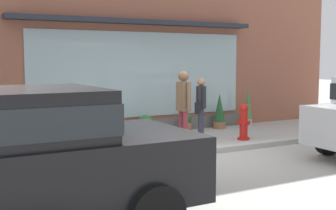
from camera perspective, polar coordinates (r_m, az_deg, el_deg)
ground_plane at (r=10.02m, az=3.64°, el=-5.95°), size 60.00×60.00×0.00m
curb_strip at (r=9.85m, az=4.27°, el=-5.82°), size 14.00×0.24×0.12m
storefront at (r=12.62m, az=-4.24°, el=8.64°), size 14.00×0.81×5.45m
fire_hydrant at (r=11.63m, az=9.47°, el=-2.08°), size 0.39×0.35×0.92m
pedestrian_with_handbag at (r=11.63m, az=4.12°, el=0.12°), size 0.51×0.46×1.56m
pedestrian_passerby at (r=10.23m, az=1.94°, el=0.25°), size 0.24×0.49×1.77m
parked_car_black at (r=5.43m, az=-19.53°, el=-5.96°), size 4.27×2.07×1.71m
potted_plant_doorstep at (r=11.69m, az=-10.16°, el=-1.56°), size 0.28×0.28×1.16m
potted_plant_window_right at (r=12.06m, az=-2.76°, el=-2.67°), size 0.49×0.49×0.56m
potted_plant_trailing_edge at (r=13.47m, az=6.46°, el=-0.81°), size 0.37×0.37×1.03m
potted_plant_corner_tall at (r=12.88m, az=2.29°, el=-2.15°), size 0.31×0.31×0.51m
potted_plant_by_entrance at (r=13.97m, az=9.98°, el=-0.30°), size 0.25×0.25×1.19m
potted_plant_window_left at (r=11.22m, az=-16.32°, el=-2.79°), size 0.51×0.51×0.82m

